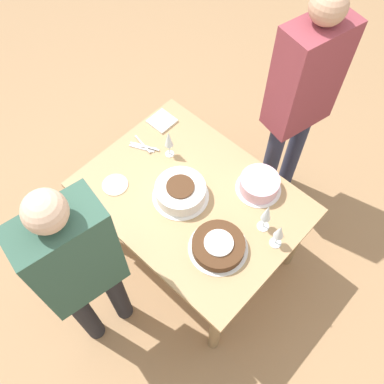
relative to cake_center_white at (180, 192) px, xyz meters
The scene contains 13 objects.
ground_plane 0.80m from the cake_center_white, 41.45° to the left, with size 12.00×12.00×0.00m, color #A87F56.
dining_table 0.18m from the cake_center_white, 41.45° to the left, with size 1.28×0.95×0.74m.
cake_center_white is the anchor object (origin of this frame).
cake_front_chocolate 0.40m from the cake_center_white, 14.77° to the right, with size 0.33×0.33×0.08m.
cake_back_decorated 0.46m from the cake_center_white, 49.54° to the left, with size 0.27×0.27×0.10m.
wine_glass_near 0.61m from the cake_center_white, 13.27° to the left, with size 0.07×0.07×0.20m.
wine_glass_far 0.52m from the cake_center_white, 19.96° to the left, with size 0.07×0.07×0.23m.
wine_glass_extra 0.33m from the cake_center_white, 146.44° to the left, with size 0.06×0.06×0.22m.
dessert_plate_left 0.41m from the cake_center_white, 148.04° to the right, with size 0.16×0.16×0.01m.
fork_pile 0.44m from the cake_center_white, 166.72° to the left, with size 0.20×0.11×0.01m.
napkin_stack 0.59m from the cake_center_white, 146.04° to the left, with size 0.15×0.15×0.02m.
person_cutting 0.74m from the cake_center_white, 88.86° to the right, with size 0.29×0.43×1.61m.
person_watching 0.92m from the cake_center_white, 79.23° to the left, with size 0.30×0.44×1.73m.
Camera 1 is at (0.88, -0.94, 2.91)m, focal length 40.00 mm.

